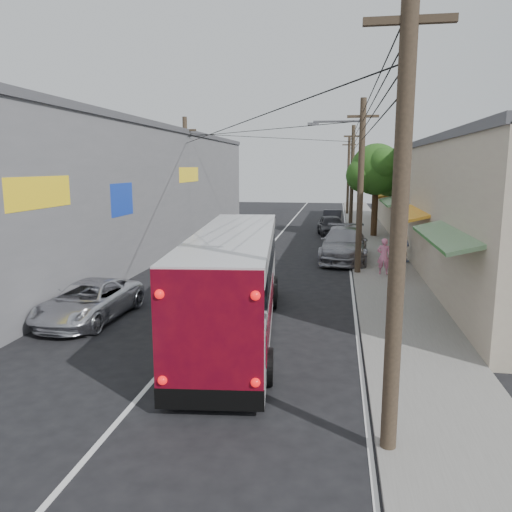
{
  "coord_description": "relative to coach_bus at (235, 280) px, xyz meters",
  "views": [
    {
      "loc": [
        4.2,
        -10.37,
        5.01
      ],
      "look_at": [
        1.19,
        8.03,
        1.65
      ],
      "focal_mm": 35.0,
      "sensor_mm": 36.0,
      "label": 1
    }
  ],
  "objects": [
    {
      "name": "ground",
      "position": [
        -1.19,
        -4.09,
        -1.61
      ],
      "size": [
        120.0,
        120.0,
        0.0
      ],
      "primitive_type": "plane",
      "color": "black",
      "rests_on": "ground"
    },
    {
      "name": "sidewalk",
      "position": [
        5.31,
        15.91,
        -1.55
      ],
      "size": [
        3.0,
        80.0,
        0.12
      ],
      "primitive_type": "cube",
      "color": "slate",
      "rests_on": "ground"
    },
    {
      "name": "building_right",
      "position": [
        9.8,
        17.91,
        1.54
      ],
      "size": [
        7.09,
        40.0,
        6.25
      ],
      "color": "#B8AD92",
      "rests_on": "ground"
    },
    {
      "name": "building_left",
      "position": [
        -9.69,
        13.91,
        2.04
      ],
      "size": [
        7.2,
        36.0,
        7.25
      ],
      "color": "slate",
      "rests_on": "ground"
    },
    {
      "name": "utility_poles",
      "position": [
        1.94,
        16.24,
        2.52
      ],
      "size": [
        11.8,
        45.28,
        8.0
      ],
      "color": "#473828",
      "rests_on": "ground"
    },
    {
      "name": "street_tree",
      "position": [
        5.68,
        21.93,
        3.07
      ],
      "size": [
        4.4,
        4.0,
        6.6
      ],
      "color": "#3F2B19",
      "rests_on": "ground"
    },
    {
      "name": "coach_bus",
      "position": [
        0.0,
        0.0,
        0.0
      ],
      "size": [
        3.38,
        10.94,
        3.1
      ],
      "rotation": [
        0.0,
        0.0,
        0.11
      ],
      "color": "silver",
      "rests_on": "ground"
    },
    {
      "name": "jeepney",
      "position": [
        -4.99,
        0.32,
        -0.97
      ],
      "size": [
        2.3,
        4.67,
        1.28
      ],
      "primitive_type": "imported",
      "rotation": [
        0.0,
        0.0,
        -0.04
      ],
      "color": "silver",
      "rests_on": "ground"
    },
    {
      "name": "parked_suv",
      "position": [
        3.41,
        12.52,
        -0.73
      ],
      "size": [
        2.7,
        6.14,
        1.75
      ],
      "primitive_type": "imported",
      "rotation": [
        0.0,
        0.0,
        -0.04
      ],
      "color": "gray",
      "rests_on": "ground"
    },
    {
      "name": "parked_car_mid",
      "position": [
        2.61,
        21.91,
        -0.84
      ],
      "size": [
        2.37,
        4.68,
        1.53
      ],
      "primitive_type": "imported",
      "rotation": [
        0.0,
        0.0,
        0.13
      ],
      "color": "#242529",
      "rests_on": "ground"
    },
    {
      "name": "parked_car_far",
      "position": [
        2.61,
        27.39,
        -0.9
      ],
      "size": [
        1.65,
        4.35,
        1.42
      ],
      "primitive_type": "imported",
      "rotation": [
        0.0,
        0.0,
        -0.04
      ],
      "color": "black",
      "rests_on": "ground"
    },
    {
      "name": "pedestrian_near",
      "position": [
        5.16,
        8.67,
        -0.65
      ],
      "size": [
        0.65,
        0.47,
        1.67
      ],
      "primitive_type": "imported",
      "rotation": [
        0.0,
        0.0,
        3.02
      ],
      "color": "pink",
      "rests_on": "sidewalk"
    },
    {
      "name": "pedestrian_far",
      "position": [
        6.41,
        12.02,
        -0.71
      ],
      "size": [
        0.92,
        0.82,
        1.55
      ],
      "primitive_type": "imported",
      "rotation": [
        0.0,
        0.0,
        2.77
      ],
      "color": "#8698C4",
      "rests_on": "sidewalk"
    }
  ]
}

